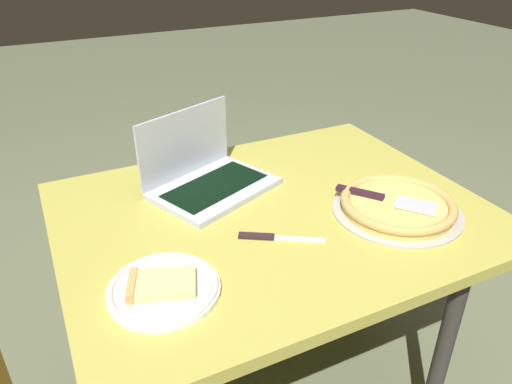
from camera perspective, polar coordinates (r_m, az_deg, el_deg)
ground_plane at (r=1.83m, az=1.63°, el=-21.23°), size 12.00×12.00×0.00m
dining_table at (r=1.40m, az=2.00°, el=-4.51°), size 1.16×0.90×0.70m
laptop at (r=1.46m, az=-5.92°, el=2.12°), size 0.41×0.36×0.23m
pizza_plate at (r=1.09m, az=-10.86°, el=-10.97°), size 0.25×0.25×0.04m
pizza_tray at (r=1.39m, az=16.24°, el=-1.50°), size 0.35×0.35×0.04m
table_knife at (r=1.24m, az=1.95°, el=-5.34°), size 0.20×0.13×0.01m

